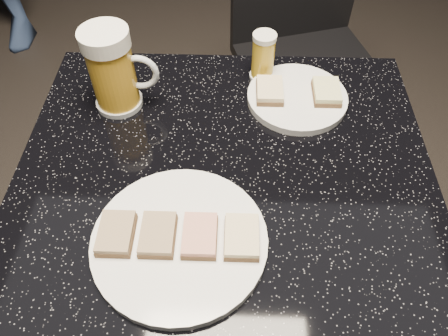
{
  "coord_description": "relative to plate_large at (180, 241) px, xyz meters",
  "views": [
    {
      "loc": [
        0.01,
        -0.42,
        1.32
      ],
      "look_at": [
        0.0,
        0.0,
        0.8
      ],
      "focal_mm": 35.0,
      "sensor_mm": 36.0,
      "label": 1
    }
  ],
  "objects": [
    {
      "name": "beer_tumbler",
      "position": [
        0.13,
        0.39,
        0.04
      ],
      "size": [
        0.05,
        0.05,
        0.1
      ],
      "color": "silver",
      "rests_on": "table"
    },
    {
      "name": "beer_mug",
      "position": [
        -0.14,
        0.3,
        0.07
      ],
      "size": [
        0.13,
        0.09,
        0.16
      ],
      "color": "silver",
      "rests_on": "table"
    },
    {
      "name": "canapes_on_plate_small",
      "position": [
        0.19,
        0.32,
        0.02
      ],
      "size": [
        0.16,
        0.07,
        0.02
      ],
      "color": "#4C3521",
      "rests_on": "plate_small"
    },
    {
      "name": "canapes_on_plate_large",
      "position": [
        0.0,
        0.0,
        0.02
      ],
      "size": [
        0.23,
        0.07,
        0.02
      ],
      "color": "#4C3521",
      "rests_on": "plate_large"
    },
    {
      "name": "plate_small",
      "position": [
        0.19,
        0.32,
        0.0
      ],
      "size": [
        0.19,
        0.19,
        0.01
      ],
      "primitive_type": "cylinder",
      "color": "white",
      "rests_on": "table"
    },
    {
      "name": "plate_large",
      "position": [
        0.0,
        0.0,
        0.0
      ],
      "size": [
        0.26,
        0.26,
        0.01
      ],
      "primitive_type": "cylinder",
      "color": "white",
      "rests_on": "table"
    },
    {
      "name": "table",
      "position": [
        0.06,
        0.1,
        -0.25
      ],
      "size": [
        0.7,
        0.7,
        0.75
      ],
      "color": "black",
      "rests_on": "floor"
    },
    {
      "name": "chair",
      "position": [
        0.29,
        0.85,
        -0.26
      ],
      "size": [
        0.51,
        0.51,
        0.87
      ],
      "color": "black",
      "rests_on": "floor"
    }
  ]
}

